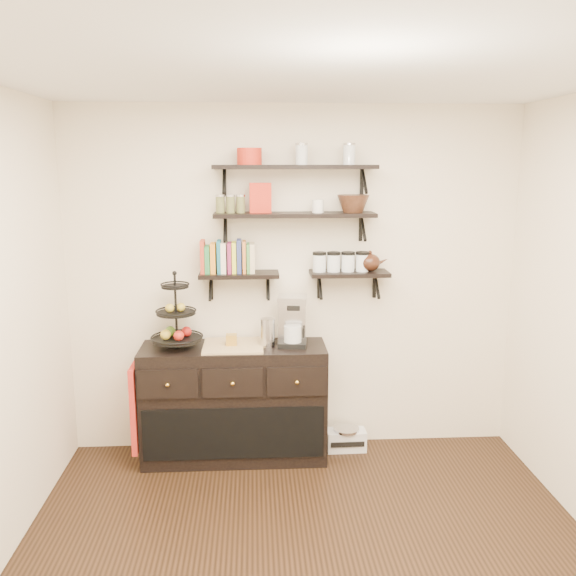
{
  "coord_description": "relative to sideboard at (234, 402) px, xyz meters",
  "views": [
    {
      "loc": [
        -0.31,
        -2.92,
        2.27
      ],
      "look_at": [
        -0.08,
        1.15,
        1.42
      ],
      "focal_mm": 38.0,
      "sensor_mm": 36.0,
      "label": 1
    }
  ],
  "objects": [
    {
      "name": "shelf_low_left",
      "position": [
        0.05,
        0.12,
        0.98
      ],
      "size": [
        0.6,
        0.25,
        0.23
      ],
      "color": "black",
      "rests_on": "back_wall"
    },
    {
      "name": "coffee_maker",
      "position": [
        0.45,
        0.03,
        0.63
      ],
      "size": [
        0.23,
        0.23,
        0.39
      ],
      "rotation": [
        0.0,
        0.0,
        -0.13
      ],
      "color": "black",
      "rests_on": "sideboard"
    },
    {
      "name": "radio",
      "position": [
        0.89,
        0.07,
        -0.36
      ],
      "size": [
        0.31,
        0.21,
        0.19
      ],
      "rotation": [
        0.0,
        0.0,
        0.02
      ],
      "color": "silver",
      "rests_on": "floor"
    },
    {
      "name": "thermal_carafe",
      "position": [
        0.26,
        -0.02,
        0.56
      ],
      "size": [
        0.11,
        0.11,
        0.22
      ],
      "primitive_type": "cylinder",
      "color": "silver",
      "rests_on": "sideboard"
    },
    {
      "name": "glass_canisters",
      "position": [
        0.83,
        0.12,
        1.06
      ],
      "size": [
        0.43,
        0.1,
        0.13
      ],
      "color": "silver",
      "rests_on": "shelf_low_right"
    },
    {
      "name": "teapot",
      "position": [
        1.05,
        0.12,
        1.08
      ],
      "size": [
        0.23,
        0.19,
        0.16
      ],
      "primitive_type": null,
      "rotation": [
        0.0,
        0.0,
        -0.16
      ],
      "color": "#33190F",
      "rests_on": "shelf_low_right"
    },
    {
      "name": "walnut_bowl",
      "position": [
        0.91,
        0.1,
        1.51
      ],
      "size": [
        0.24,
        0.24,
        0.13
      ],
      "primitive_type": null,
      "color": "black",
      "rests_on": "shelf_mid"
    },
    {
      "name": "ramekins",
      "position": [
        0.64,
        0.1,
        1.5
      ],
      "size": [
        0.09,
        0.09,
        0.1
      ],
      "primitive_type": "cylinder",
      "color": "white",
      "rests_on": "shelf_mid"
    },
    {
      "name": "fruit_stand",
      "position": [
        -0.42,
        0.0,
        0.64
      ],
      "size": [
        0.38,
        0.38,
        0.56
      ],
      "rotation": [
        0.0,
        0.0,
        0.13
      ],
      "color": "black",
      "rests_on": "sideboard"
    },
    {
      "name": "shelf_top",
      "position": [
        0.47,
        0.1,
        1.78
      ],
      "size": [
        1.2,
        0.27,
        0.23
      ],
      "color": "black",
      "rests_on": "back_wall"
    },
    {
      "name": "candle",
      "position": [
        -0.01,
        0.0,
        0.5
      ],
      "size": [
        0.08,
        0.08,
        0.08
      ],
      "primitive_type": "cube",
      "color": "olive",
      "rests_on": "sideboard"
    },
    {
      "name": "red_pot",
      "position": [
        0.14,
        0.1,
        1.86
      ],
      "size": [
        0.18,
        0.18,
        0.12
      ],
      "primitive_type": "cylinder",
      "color": "red",
      "rests_on": "shelf_top"
    },
    {
      "name": "recipe_box",
      "position": [
        0.22,
        0.1,
        1.56
      ],
      "size": [
        0.16,
        0.07,
        0.22
      ],
      "primitive_type": "cube",
      "rotation": [
        0.0,
        0.0,
        0.04
      ],
      "color": "red",
      "rests_on": "shelf_mid"
    },
    {
      "name": "cookbooks",
      "position": [
        -0.02,
        0.12,
        1.11
      ],
      "size": [
        0.4,
        0.15,
        0.26
      ],
      "color": "#B63925",
      "rests_on": "shelf_low_left"
    },
    {
      "name": "back_wall",
      "position": [
        0.47,
        0.24,
        0.9
      ],
      "size": [
        3.5,
        0.02,
        2.7
      ],
      "primitive_type": "cube",
      "color": "white",
      "rests_on": "ground"
    },
    {
      "name": "apron",
      "position": [
        -0.73,
        -0.1,
        0.02
      ],
      "size": [
        0.04,
        0.28,
        0.66
      ],
      "primitive_type": "cube",
      "color": "#AC121E",
      "rests_on": "sideboard"
    },
    {
      "name": "ceiling",
      "position": [
        0.47,
        -1.51,
        2.25
      ],
      "size": [
        3.5,
        3.5,
        0.02
      ],
      "primitive_type": "cube",
      "color": "white",
      "rests_on": "back_wall"
    },
    {
      "name": "shelf_low_right",
      "position": [
        0.89,
        0.12,
        0.98
      ],
      "size": [
        0.6,
        0.25,
        0.23
      ],
      "color": "black",
      "rests_on": "back_wall"
    },
    {
      "name": "shelf_mid",
      "position": [
        0.47,
        0.1,
        1.43
      ],
      "size": [
        1.2,
        0.27,
        0.23
      ],
      "color": "black",
      "rests_on": "back_wall"
    },
    {
      "name": "sideboard",
      "position": [
        0.0,
        0.0,
        0.0
      ],
      "size": [
        1.4,
        0.5,
        0.92
      ],
      "color": "black",
      "rests_on": "floor"
    }
  ]
}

